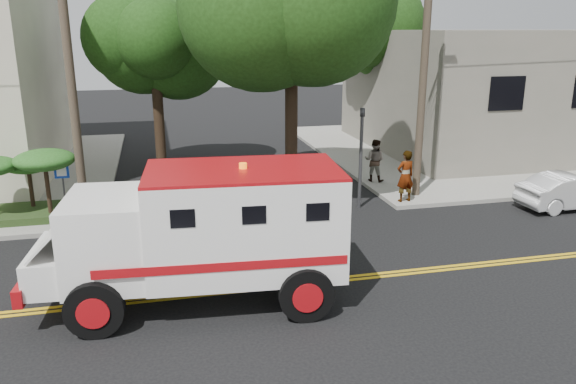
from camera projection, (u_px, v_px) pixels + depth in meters
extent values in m
plane|color=black|center=(295.00, 284.00, 14.18)|extent=(100.00, 100.00, 0.00)
cube|color=gray|center=(479.00, 149.00, 29.77)|extent=(17.00, 17.00, 0.15)
cube|color=slate|center=(505.00, 89.00, 29.71)|extent=(14.00, 12.00, 6.00)
cylinder|color=#382D23|center=(72.00, 86.00, 17.27)|extent=(0.28, 0.28, 9.00)
cylinder|color=#382D23|center=(423.00, 78.00, 20.11)|extent=(0.28, 0.28, 9.00)
cylinder|color=black|center=(291.00, 109.00, 19.60)|extent=(0.44, 0.44, 7.00)
sphere|color=#17330D|center=(291.00, 4.00, 18.62)|extent=(5.32, 5.32, 5.32)
cylinder|color=black|center=(158.00, 112.00, 23.93)|extent=(0.44, 0.44, 5.60)
sphere|color=#17330D|center=(154.00, 44.00, 23.15)|extent=(3.92, 3.92, 3.92)
sphere|color=#17330D|center=(175.00, 34.00, 22.69)|extent=(3.36, 3.36, 3.36)
cylinder|color=black|center=(376.00, 91.00, 30.18)|extent=(0.44, 0.44, 5.95)
sphere|color=#17330D|center=(378.00, 34.00, 29.34)|extent=(4.20, 4.20, 4.20)
sphere|color=#17330D|center=(399.00, 25.00, 28.86)|extent=(3.60, 3.60, 3.60)
cylinder|color=#3F3F42|center=(361.00, 159.00, 19.75)|extent=(0.12, 0.12, 3.60)
imported|color=#3F3F42|center=(362.00, 121.00, 19.37)|extent=(0.15, 0.18, 0.90)
cylinder|color=#3F3F42|center=(65.00, 195.00, 18.31)|extent=(0.06, 0.06, 2.00)
cube|color=#0C33A5|center=(62.00, 171.00, 18.03)|extent=(0.45, 0.03, 0.45)
cube|color=#1E3314|center=(28.00, 213.00, 18.78)|extent=(3.20, 2.00, 0.24)
cylinder|color=black|center=(31.00, 187.00, 18.95)|extent=(0.14, 0.14, 1.36)
ellipsoid|color=#1F4815|center=(28.00, 165.00, 18.74)|extent=(1.55, 1.55, 0.54)
cylinder|color=black|center=(48.00, 188.00, 18.22)|extent=(0.14, 0.14, 1.68)
ellipsoid|color=#1F4815|center=(44.00, 160.00, 17.96)|extent=(1.91, 1.91, 0.66)
cube|color=white|center=(244.00, 221.00, 12.93)|extent=(4.55, 2.91, 2.35)
cube|color=white|center=(110.00, 237.00, 12.54)|extent=(1.98, 2.59, 1.90)
cube|color=black|center=(66.00, 218.00, 12.27)|extent=(0.22, 1.90, 0.78)
cube|color=white|center=(58.00, 263.00, 12.52)|extent=(1.18, 2.31, 0.78)
cube|color=#A40C12|center=(33.00, 276.00, 12.52)|extent=(0.39, 2.41, 0.39)
cube|color=#A40C12|center=(243.00, 170.00, 12.59)|extent=(4.55, 2.91, 0.07)
cylinder|color=black|center=(94.00, 309.00, 11.63)|extent=(1.25, 0.45, 1.23)
cylinder|color=black|center=(112.00, 262.00, 14.01)|extent=(1.25, 0.45, 1.23)
cylinder|color=black|center=(306.00, 294.00, 12.30)|extent=(1.25, 0.45, 1.23)
cylinder|color=black|center=(288.00, 251.00, 14.68)|extent=(1.25, 0.45, 1.23)
imported|color=#B9B9B9|center=(571.00, 191.00, 20.03)|extent=(3.92, 1.51, 1.27)
imported|color=gray|center=(405.00, 176.00, 20.23)|extent=(0.75, 0.55, 1.89)
imported|color=gray|center=(375.00, 160.00, 23.01)|extent=(1.07, 1.04, 1.74)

